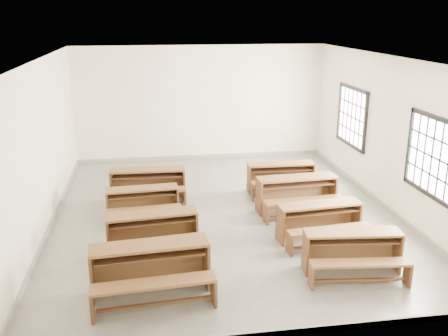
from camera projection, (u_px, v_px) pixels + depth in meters
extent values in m
plane|color=gray|center=(224.00, 213.00, 10.47)|extent=(8.50, 8.50, 0.00)
cube|color=silver|center=(224.00, 60.00, 9.53)|extent=(7.00, 8.50, 0.05)
cube|color=white|center=(201.00, 103.00, 13.99)|extent=(7.00, 0.05, 3.20)
cube|color=white|center=(278.00, 223.00, 6.01)|extent=(7.00, 0.05, 3.20)
cube|color=white|center=(44.00, 146.00, 9.49)|extent=(0.05, 8.50, 3.20)
cube|color=white|center=(387.00, 133.00, 10.51)|extent=(0.05, 8.50, 3.20)
cube|color=gray|center=(202.00, 157.00, 14.45)|extent=(7.00, 0.04, 0.10)
cube|color=gray|center=(274.00, 333.00, 6.47)|extent=(7.00, 0.04, 0.10)
cube|color=gray|center=(52.00, 221.00, 9.95)|extent=(0.04, 8.50, 0.10)
cube|color=gray|center=(380.00, 202.00, 10.97)|extent=(0.04, 8.50, 0.10)
cube|color=white|center=(433.00, 156.00, 8.81)|extent=(0.02, 1.50, 1.30)
cube|color=black|center=(437.00, 118.00, 8.60)|extent=(0.06, 1.62, 0.08)
cube|color=black|center=(428.00, 193.00, 9.01)|extent=(0.06, 1.62, 0.08)
cube|color=black|center=(410.00, 145.00, 9.55)|extent=(0.06, 0.08, 1.46)
cube|color=white|center=(352.00, 117.00, 12.21)|extent=(0.02, 1.50, 1.30)
cube|color=black|center=(354.00, 88.00, 12.00)|extent=(0.06, 1.62, 0.08)
cube|color=black|center=(350.00, 144.00, 12.41)|extent=(0.06, 1.62, 0.08)
cube|color=black|center=(365.00, 123.00, 11.46)|extent=(0.06, 0.08, 1.46)
cube|color=black|center=(340.00, 111.00, 12.95)|extent=(0.06, 0.08, 1.46)
cube|color=brown|center=(149.00, 245.00, 7.32)|extent=(1.77, 0.57, 0.04)
cube|color=brown|center=(149.00, 263.00, 7.62)|extent=(1.74, 0.18, 0.74)
cube|color=brown|center=(92.00, 276.00, 7.25)|extent=(0.08, 0.44, 0.74)
cube|color=brown|center=(206.00, 263.00, 7.62)|extent=(0.08, 0.44, 0.74)
cube|color=brown|center=(150.00, 255.00, 7.34)|extent=(1.63, 0.45, 0.02)
cube|color=brown|center=(154.00, 283.00, 6.92)|extent=(1.76, 0.44, 0.04)
cube|color=brown|center=(92.00, 306.00, 6.80)|extent=(0.07, 0.31, 0.41)
cube|color=brown|center=(214.00, 291.00, 7.17)|extent=(0.07, 0.31, 0.41)
cube|color=brown|center=(155.00, 304.00, 7.01)|extent=(1.61, 0.18, 0.04)
cube|color=brown|center=(151.00, 214.00, 8.64)|extent=(1.61, 0.56, 0.04)
cube|color=brown|center=(151.00, 229.00, 8.91)|extent=(1.58, 0.21, 0.67)
cube|color=brown|center=(107.00, 238.00, 8.56)|extent=(0.08, 0.40, 0.67)
cube|color=brown|center=(195.00, 228.00, 8.94)|extent=(0.08, 0.40, 0.67)
cube|color=brown|center=(152.00, 222.00, 8.67)|extent=(1.49, 0.45, 0.02)
cube|color=brown|center=(156.00, 241.00, 8.29)|extent=(1.60, 0.44, 0.04)
cube|color=brown|center=(109.00, 258.00, 8.16)|extent=(0.07, 0.28, 0.38)
cube|color=brown|center=(201.00, 247.00, 8.54)|extent=(0.07, 0.28, 0.38)
cube|color=brown|center=(156.00, 257.00, 8.37)|extent=(1.46, 0.20, 0.04)
cube|color=brown|center=(142.00, 189.00, 10.08)|extent=(1.46, 0.45, 0.04)
cube|color=brown|center=(142.00, 201.00, 10.32)|extent=(1.44, 0.13, 0.61)
cube|color=brown|center=(107.00, 206.00, 10.03)|extent=(0.06, 0.36, 0.61)
cube|color=brown|center=(177.00, 201.00, 10.32)|extent=(0.06, 0.36, 0.61)
cube|color=brown|center=(142.00, 195.00, 10.10)|extent=(1.35, 0.35, 0.02)
cube|color=brown|center=(144.00, 209.00, 9.74)|extent=(1.46, 0.34, 0.04)
cube|color=brown|center=(108.00, 221.00, 9.65)|extent=(0.05, 0.25, 0.34)
cube|color=brown|center=(180.00, 215.00, 9.94)|extent=(0.05, 0.25, 0.34)
cube|color=brown|center=(145.00, 222.00, 9.82)|extent=(1.34, 0.13, 0.04)
cube|color=brown|center=(147.00, 170.00, 11.01)|extent=(1.66, 0.47, 0.04)
cube|color=brown|center=(148.00, 183.00, 11.30)|extent=(1.65, 0.10, 0.70)
cube|color=brown|center=(112.00, 187.00, 11.03)|extent=(0.06, 0.41, 0.70)
cube|color=brown|center=(184.00, 184.00, 11.21)|extent=(0.06, 0.41, 0.70)
cube|color=brown|center=(148.00, 176.00, 11.03)|extent=(1.53, 0.37, 0.02)
cube|color=brown|center=(147.00, 190.00, 10.62)|extent=(1.66, 0.35, 0.04)
cube|color=brown|center=(110.00, 201.00, 10.60)|extent=(0.05, 0.29, 0.39)
cube|color=brown|center=(185.00, 198.00, 10.78)|extent=(0.05, 0.29, 0.39)
cube|color=brown|center=(148.00, 204.00, 10.72)|extent=(1.52, 0.11, 0.04)
cube|color=brown|center=(353.00, 232.00, 7.95)|extent=(1.58, 0.55, 0.04)
cube|color=brown|center=(348.00, 247.00, 8.22)|extent=(1.54, 0.20, 0.66)
cube|color=brown|center=(305.00, 253.00, 8.02)|extent=(0.08, 0.39, 0.66)
cube|color=brown|center=(397.00, 251.00, 8.09)|extent=(0.08, 0.39, 0.66)
cube|color=brown|center=(353.00, 241.00, 7.98)|extent=(1.45, 0.44, 0.02)
cube|color=brown|center=(361.00, 263.00, 7.59)|extent=(1.57, 0.43, 0.04)
cube|color=brown|center=(311.00, 276.00, 7.61)|extent=(0.07, 0.27, 0.37)
cube|color=brown|center=(408.00, 274.00, 7.68)|extent=(0.07, 0.27, 0.37)
cube|color=brown|center=(359.00, 280.00, 7.68)|extent=(1.43, 0.20, 0.04)
cube|color=brown|center=(320.00, 204.00, 9.12)|extent=(1.58, 0.52, 0.04)
cube|color=brown|center=(315.00, 218.00, 9.38)|extent=(1.55, 0.18, 0.66)
cube|color=brown|center=(280.00, 226.00, 9.05)|extent=(0.07, 0.39, 0.66)
cube|color=brown|center=(356.00, 218.00, 9.40)|extent=(0.07, 0.39, 0.66)
cube|color=brown|center=(320.00, 212.00, 9.14)|extent=(1.45, 0.42, 0.02)
cube|color=brown|center=(330.00, 229.00, 8.77)|extent=(1.57, 0.41, 0.04)
cube|color=brown|center=(289.00, 244.00, 8.65)|extent=(0.06, 0.27, 0.37)
cube|color=brown|center=(368.00, 235.00, 9.00)|extent=(0.06, 0.27, 0.37)
cube|color=brown|center=(329.00, 244.00, 8.85)|extent=(1.43, 0.18, 0.04)
cube|color=brown|center=(297.00, 178.00, 10.42)|extent=(1.70, 0.52, 0.04)
cube|color=brown|center=(293.00, 192.00, 10.71)|extent=(1.68, 0.14, 0.71)
cube|color=brown|center=(259.00, 197.00, 10.37)|extent=(0.07, 0.42, 0.71)
cube|color=brown|center=(332.00, 192.00, 10.70)|extent=(0.07, 0.42, 0.71)
cube|color=brown|center=(297.00, 185.00, 10.45)|extent=(1.57, 0.40, 0.02)
cube|color=brown|center=(305.00, 200.00, 10.04)|extent=(1.69, 0.39, 0.04)
cube|color=brown|center=(266.00, 214.00, 9.94)|extent=(0.06, 0.30, 0.40)
cube|color=brown|center=(342.00, 207.00, 10.27)|extent=(0.06, 0.30, 0.40)
cube|color=brown|center=(304.00, 215.00, 10.13)|extent=(1.55, 0.14, 0.04)
cube|color=brown|center=(281.00, 164.00, 11.58)|extent=(1.56, 0.44, 0.04)
cube|color=brown|center=(279.00, 176.00, 11.85)|extent=(1.54, 0.09, 0.66)
cube|color=brown|center=(249.00, 179.00, 11.60)|extent=(0.05, 0.39, 0.66)
cube|color=brown|center=(312.00, 177.00, 11.77)|extent=(0.05, 0.39, 0.66)
cube|color=brown|center=(281.00, 170.00, 11.61)|extent=(1.44, 0.34, 0.02)
cube|color=brown|center=(285.00, 182.00, 11.22)|extent=(1.55, 0.32, 0.04)
cube|color=brown|center=(252.00, 192.00, 11.19)|extent=(0.05, 0.27, 0.37)
cube|color=brown|center=(317.00, 189.00, 11.37)|extent=(0.05, 0.27, 0.37)
cube|color=brown|center=(285.00, 194.00, 11.31)|extent=(1.43, 0.10, 0.04)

